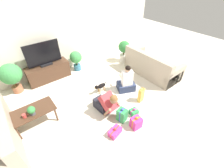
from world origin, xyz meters
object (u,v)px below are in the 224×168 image
Objects in this scene: person_kneeling at (107,103)px; gift_box_b at (115,132)px; person_sitting at (126,82)px; gift_bag_a at (141,95)px; sofa_right at (152,66)px; potted_plant_corner_right at (124,50)px; tv_console at (49,72)px; dog at (100,86)px; tabletop_plant at (31,110)px; tv at (44,55)px; potted_plant_back_left at (11,75)px; gift_box_a at (134,112)px; gift_box_c at (122,115)px; gift_box_d at (136,123)px; mug at (24,116)px; coffee_table at (33,112)px; potted_plant_back_right at (76,59)px.

gift_box_b is (-0.25, -0.65, -0.26)m from person_kneeling.
gift_bag_a is at bearing 112.58° from person_sitting.
gift_bag_a is at bearing 119.43° from sofa_right.
tv_console is at bearing 167.60° from potted_plant_corner_right.
sofa_right reaches higher than dog.
tabletop_plant is (-1.91, -0.14, 0.36)m from dog.
person_kneeling is at bearing -75.76° from tv_console.
tv reaches higher than tabletop_plant.
potted_plant_back_left is 4.40× the size of gift_box_a.
tabletop_plant is at bearing -87.60° from potted_plant_back_left.
gift_bag_a is 2.06× the size of tabletop_plant.
gift_box_c is 0.39m from gift_box_d.
potted_plant_back_left is 2.37× the size of gift_box_c.
person_sitting is at bearing -5.74° from mug.
potted_plant_corner_right reaches higher than gift_bag_a.
potted_plant_back_left is at bearing -177.21° from tv.
potted_plant_back_left is 3.78m from gift_bag_a.
coffee_table is 1.23× the size of person_kneeling.
tv reaches higher than potted_plant_back_left.
person_sitting is at bearing 56.95° from gift_box_d.
sofa_right is at bearing -3.72° from coffee_table.
gift_box_b is at bearing -44.35° from tabletop_plant.
person_kneeling is 2.27× the size of gift_box_b.
coffee_table reaches higher than dog.
potted_plant_corner_right is at bearing -17.57° from potted_plant_back_right.
gift_bag_a is at bearing -44.83° from potted_plant_back_left.
sofa_right is at bearing -32.96° from tv.
sofa_right is 2.87m from gift_box_b.
sofa_right reaches higher than coffee_table.
sofa_right is at bearing 28.25° from gift_box_a.
sofa_right is 5.54× the size of gift_box_b.
tv_console is at bearing 177.21° from potted_plant_back_right.
coffee_table is 2.55m from potted_plant_back_right.
tabletop_plant reaches higher than gift_bag_a.
tv_console is 3.88× the size of gift_box_d.
potted_plant_corner_right is at bearing -12.40° from tv_console.
gift_box_b is (1.31, -1.41, -0.32)m from coffee_table.
person_sitting is 2.55× the size of gift_box_d.
tv reaches higher than gift_box_c.
potted_plant_back_left is 1.29× the size of potted_plant_back_right.
potted_plant_back_left reaches higher than gift_box_a.
potted_plant_back_left is (-1.03, -0.05, -0.29)m from tv.
gift_box_d is 0.76× the size of gift_bag_a.
gift_box_d is at bearing -143.89° from gift_bag_a.
gift_box_b is 1.56× the size of tabletop_plant.
gift_box_c is (-0.36, 0.06, 0.09)m from gift_box_a.
tv is 1.43× the size of potted_plant_back_right.
tabletop_plant is at bearing -162.70° from potted_plant_corner_right.
gift_box_d is (0.27, -0.80, -0.19)m from person_kneeling.
gift_box_c reaches higher than gift_box_d.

